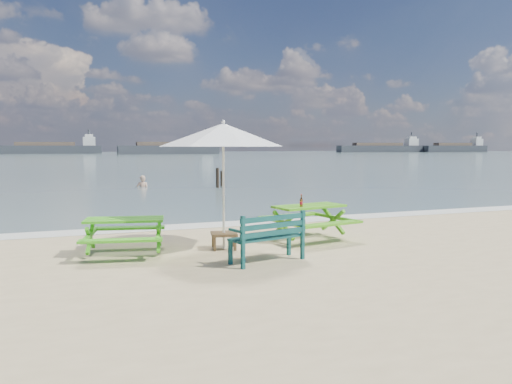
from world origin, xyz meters
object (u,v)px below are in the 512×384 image
object	(u,v)px
picnic_table_right	(309,223)
side_table	(224,240)
picnic_table_left	(125,237)
beer_bottle	(301,203)
park_bench	(267,247)
swimmer	(143,192)
patio_umbrella	(223,135)

from	to	relation	value
picnic_table_right	side_table	size ratio (longest dim) A/B	3.40
picnic_table_left	beer_bottle	distance (m)	3.80
picnic_table_left	side_table	world-z (taller)	picnic_table_left
park_bench	swimmer	xyz separation A→B (m)	(0.14, 17.57, -0.53)
picnic_table_right	picnic_table_left	bearing A→B (deg)	-177.02
picnic_table_right	beer_bottle	xyz separation A→B (m)	(-0.29, -0.18, 0.49)
picnic_table_left	beer_bottle	bearing A→B (deg)	0.42
picnic_table_right	swimmer	size ratio (longest dim) A/B	1.22
park_bench	patio_umbrella	distance (m)	2.48
swimmer	picnic_table_right	bearing A→B (deg)	-84.37
picnic_table_left	picnic_table_right	xyz separation A→B (m)	(4.06, 0.21, 0.03)
patio_umbrella	picnic_table_right	bearing A→B (deg)	9.90
side_table	picnic_table_right	bearing A→B (deg)	9.90
picnic_table_left	side_table	bearing A→B (deg)	-4.62
picnic_table_left	patio_umbrella	bearing A→B (deg)	-4.62
side_table	swimmer	xyz separation A→B (m)	(0.55, 16.22, -0.44)
beer_bottle	picnic_table_left	bearing A→B (deg)	-179.58
patio_umbrella	swimmer	world-z (taller)	patio_umbrella
beer_bottle	swimmer	size ratio (longest dim) A/B	0.16
picnic_table_left	patio_umbrella	world-z (taller)	patio_umbrella
patio_umbrella	swimmer	distance (m)	16.44
side_table	patio_umbrella	distance (m)	2.14
picnic_table_left	park_bench	bearing A→B (deg)	-32.65
picnic_table_left	patio_umbrella	size ratio (longest dim) A/B	0.63
park_bench	swimmer	distance (m)	17.58
swimmer	picnic_table_left	bearing A→B (deg)	-98.82
side_table	beer_bottle	distance (m)	1.96
park_bench	side_table	world-z (taller)	park_bench
beer_bottle	patio_umbrella	bearing A→B (deg)	-174.22
park_bench	patio_umbrella	world-z (taller)	patio_umbrella
picnic_table_right	swimmer	distance (m)	15.94
patio_umbrella	beer_bottle	world-z (taller)	patio_umbrella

